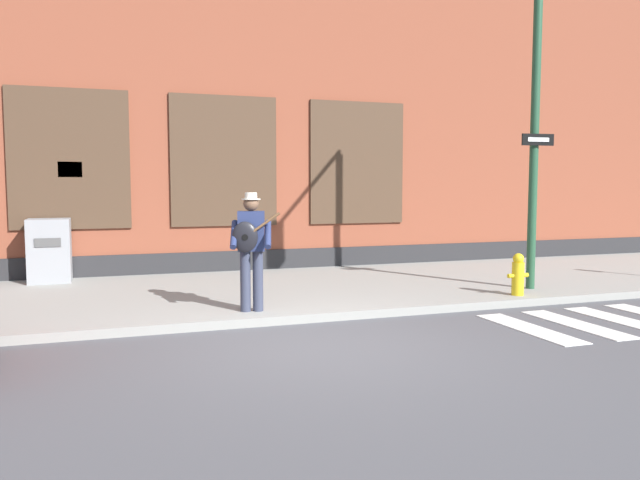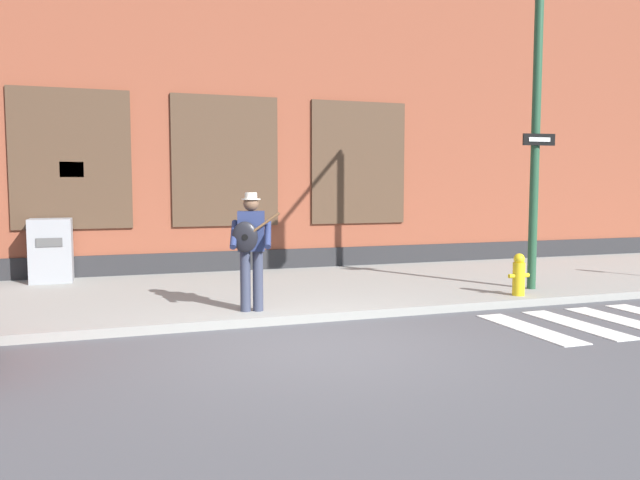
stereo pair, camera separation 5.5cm
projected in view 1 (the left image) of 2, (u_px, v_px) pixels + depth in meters
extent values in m
plane|color=#4C4C51|center=(320.00, 347.00, 7.50)|extent=(160.00, 160.00, 0.00)
cube|color=gray|center=(251.00, 292.00, 11.00)|extent=(28.00, 4.90, 0.13)
cube|color=brown|center=(208.00, 101.00, 14.85)|extent=(28.00, 4.00, 7.89)
cube|color=#28282B|center=(226.00, 264.00, 13.27)|extent=(28.00, 0.04, 0.55)
cube|color=#473323|center=(70.00, 159.00, 12.09)|extent=(2.24, 0.06, 2.73)
cube|color=black|center=(70.00, 159.00, 12.08)|extent=(2.12, 0.03, 2.61)
cube|color=#473323|center=(224.00, 161.00, 13.07)|extent=(2.24, 0.06, 2.73)
cube|color=black|center=(224.00, 161.00, 13.06)|extent=(2.12, 0.03, 2.61)
cube|color=#473323|center=(357.00, 163.00, 14.06)|extent=(2.24, 0.06, 2.73)
cube|color=black|center=(358.00, 163.00, 14.05)|extent=(2.12, 0.03, 2.61)
cube|color=yellow|center=(70.00, 169.00, 12.09)|extent=(0.44, 0.02, 0.30)
cube|color=silver|center=(529.00, 328.00, 8.45)|extent=(0.42, 1.90, 0.01)
cube|color=silver|center=(576.00, 324.00, 8.71)|extent=(0.42, 1.90, 0.01)
cube|color=silver|center=(621.00, 320.00, 8.97)|extent=(0.42, 1.90, 0.01)
cylinder|color=#33384C|center=(258.00, 281.00, 9.00)|extent=(0.15, 0.15, 0.88)
cylinder|color=#33384C|center=(245.00, 281.00, 8.97)|extent=(0.15, 0.15, 0.88)
cube|color=navy|center=(251.00, 231.00, 8.94)|extent=(0.42, 0.31, 0.57)
sphere|color=brown|center=(251.00, 203.00, 8.90)|extent=(0.22, 0.22, 0.22)
cylinder|color=beige|center=(251.00, 199.00, 8.90)|extent=(0.28, 0.27, 0.02)
cylinder|color=beige|center=(251.00, 196.00, 8.89)|extent=(0.18, 0.18, 0.09)
cylinder|color=navy|center=(268.00, 234.00, 8.86)|extent=(0.22, 0.52, 0.39)
cylinder|color=navy|center=(234.00, 234.00, 8.82)|extent=(0.22, 0.52, 0.39)
ellipsoid|color=black|center=(245.00, 237.00, 8.76)|extent=(0.38, 0.21, 0.44)
cylinder|color=black|center=(245.00, 237.00, 8.70)|extent=(0.09, 0.03, 0.09)
cylinder|color=brown|center=(264.00, 224.00, 8.74)|extent=(0.46, 0.16, 0.34)
cylinder|color=#234C33|center=(534.00, 134.00, 10.79)|extent=(0.15, 0.15, 5.40)
cube|color=black|center=(538.00, 140.00, 10.69)|extent=(0.60, 0.10, 0.20)
cube|color=white|center=(539.00, 140.00, 10.67)|extent=(0.40, 0.06, 0.07)
cube|color=gray|center=(50.00, 250.00, 11.72)|extent=(0.75, 0.66, 1.19)
cube|color=#4C4C4C|center=(48.00, 243.00, 11.38)|extent=(0.45, 0.02, 0.16)
cylinder|color=gold|center=(518.00, 279.00, 10.31)|extent=(0.20, 0.20, 0.55)
sphere|color=gold|center=(518.00, 259.00, 10.28)|extent=(0.18, 0.18, 0.18)
cylinder|color=gold|center=(511.00, 276.00, 10.26)|extent=(0.10, 0.07, 0.07)
cylinder|color=gold|center=(525.00, 275.00, 10.35)|extent=(0.10, 0.07, 0.07)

